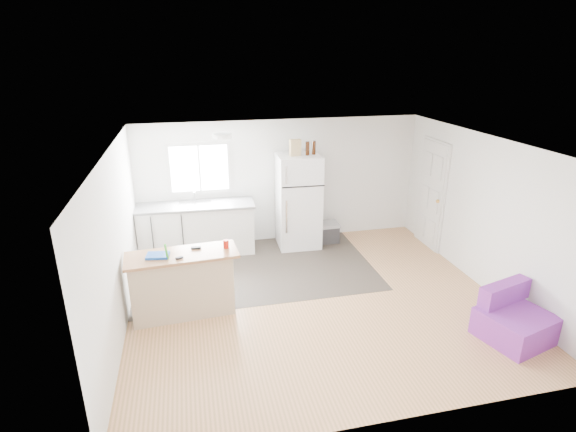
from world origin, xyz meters
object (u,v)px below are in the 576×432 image
at_px(cleaner_jug, 212,303).
at_px(bottle_right, 314,148).
at_px(mop, 168,305).
at_px(cardboard_box, 295,148).
at_px(red_cup, 226,244).
at_px(peninsula, 182,284).
at_px(refrigerator, 298,201).
at_px(purple_seat, 513,320).
at_px(bottle_left, 307,148).
at_px(blue_tray, 158,255).
at_px(cooler, 325,232).
at_px(kitchen_cabinets, 197,228).

height_order(cleaner_jug, bottle_right, bottle_right).
xyz_separation_m(mop, cardboard_box, (2.35, 2.11, 1.71)).
height_order(cleaner_jug, red_cup, red_cup).
height_order(peninsula, refrigerator, refrigerator).
bearing_deg(purple_seat, mop, 146.62).
xyz_separation_m(cleaner_jug, bottle_left, (1.97, 2.03, 1.78)).
height_order(peninsula, mop, mop).
bearing_deg(cardboard_box, blue_tray, -140.31).
relative_size(cooler, purple_seat, 0.53).
xyz_separation_m(mop, bottle_left, (2.58, 2.11, 1.69)).
bearing_deg(blue_tray, kitchen_cabinets, 74.98).
bearing_deg(bottle_left, kitchen_cabinets, 176.72).
xyz_separation_m(blue_tray, cardboard_box, (2.42, 2.01, 0.98)).
distance_m(cleaner_jug, bottle_right, 3.45).
relative_size(peninsula, cooler, 2.98).
distance_m(kitchen_cabinets, peninsula, 2.12).
distance_m(mop, cardboard_box, 3.59).
height_order(kitchen_cabinets, bottle_left, bottle_left).
xyz_separation_m(red_cup, cardboard_box, (1.48, 1.93, 0.94)).
xyz_separation_m(kitchen_cabinets, bottle_right, (2.21, -0.08, 1.43)).
relative_size(purple_seat, cleaner_jug, 3.00).
relative_size(red_cup, cardboard_box, 0.40).
height_order(peninsula, cooler, peninsula).
height_order(cooler, bottle_left, bottle_left).
bearing_deg(bottle_right, purple_seat, -63.91).
distance_m(cleaner_jug, red_cup, 0.91).
bearing_deg(bottle_left, peninsula, -139.97).
bearing_deg(kitchen_cabinets, cleaner_jug, -84.57).
bearing_deg(red_cup, peninsula, -174.96).
distance_m(peninsula, cleaner_jug, 0.52).
relative_size(peninsula, blue_tray, 5.27).
distance_m(kitchen_cabinets, blue_tray, 2.26).
bearing_deg(red_cup, bottle_left, 48.37).
bearing_deg(cardboard_box, cooler, 5.01).
distance_m(kitchen_cabinets, cooler, 2.50).
distance_m(blue_tray, cardboard_box, 3.30).
bearing_deg(cardboard_box, refrigerator, 36.49).
bearing_deg(bottle_right, cardboard_box, -173.41).
xyz_separation_m(purple_seat, bottle_left, (-1.89, 3.54, 1.67)).
distance_m(peninsula, bottle_right, 3.52).
height_order(kitchen_cabinets, cleaner_jug, kitchen_cabinets).
bearing_deg(purple_seat, red_cup, 140.23).
bearing_deg(red_cup, cardboard_box, 52.43).
distance_m(peninsula, purple_seat, 4.53).
relative_size(cooler, mop, 0.44).
bearing_deg(cooler, bottle_left, -172.92).
height_order(cooler, purple_seat, purple_seat).
distance_m(blue_tray, bottle_left, 3.46).
height_order(cleaner_jug, blue_tray, blue_tray).
bearing_deg(bottle_left, bottle_right, 18.24).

